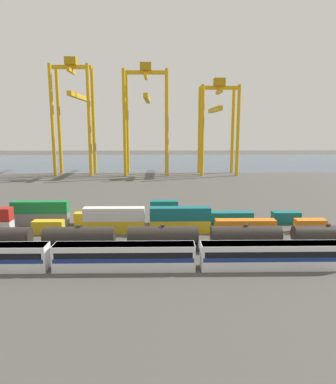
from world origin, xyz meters
name	(u,v)px	position (x,y,z in m)	size (l,w,h in m)	color
ground_plane	(123,192)	(0.00, 40.00, 0.00)	(420.00, 420.00, 0.00)	#4C4944
harbour_water	(141,162)	(0.00, 144.61, 0.00)	(400.00, 110.00, 0.01)	#384C60
passenger_train	(125,255)	(7.15, -23.88, 2.14)	(64.55, 3.14, 3.90)	silver
freight_tank_row	(163,238)	(12.90, -15.47, 2.14)	(69.35, 3.03, 4.49)	#232326
shipping_container_3	(48,227)	(-9.98, -5.22, 1.30)	(6.04, 2.44, 2.60)	gold
shipping_container_4	(114,226)	(3.21, -5.22, 1.30)	(12.10, 2.44, 2.60)	gold
shipping_container_5	(114,214)	(3.21, -5.22, 3.90)	(12.10, 2.44, 2.60)	silver
shipping_container_6	(180,226)	(16.40, -5.22, 1.30)	(12.10, 2.44, 2.60)	gold
shipping_container_7	(180,214)	(16.40, -5.22, 3.90)	(12.10, 2.44, 2.60)	#146066
shipping_container_8	(245,226)	(29.59, -5.22, 1.30)	(12.10, 2.44, 2.60)	orange
shipping_container_9	(310,226)	(42.77, -5.22, 1.30)	(6.04, 2.44, 2.60)	orange
shipping_container_11	(41,219)	(-13.63, 1.34, 1.30)	(12.10, 2.44, 2.60)	slate
shipping_container_12	(40,207)	(-13.63, 1.34, 3.90)	(12.10, 2.44, 2.60)	#197538
shipping_container_13	(103,218)	(-0.19, 1.34, 1.30)	(12.10, 2.44, 2.60)	gold
shipping_container_14	(164,218)	(13.24, 1.34, 1.30)	(6.04, 2.44, 2.60)	#AD211C
shipping_container_15	(164,206)	(13.24, 1.34, 3.90)	(6.04, 2.44, 2.60)	#146066
shipping_container_16	(225,218)	(26.68, 1.34, 1.30)	(12.10, 2.44, 2.60)	#146066
shipping_container_17	(286,217)	(40.12, 1.34, 1.30)	(6.04, 2.44, 2.60)	#146066
gantry_crane_west	(75,106)	(-25.71, 88.24, 29.98)	(17.16, 38.74, 50.13)	gold
gantry_crane_central	(146,108)	(6.09, 88.01, 29.08)	(19.54, 37.84, 48.00)	gold
gantry_crane_east	(218,117)	(37.89, 87.77, 25.25)	(16.88, 34.59, 41.70)	gold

